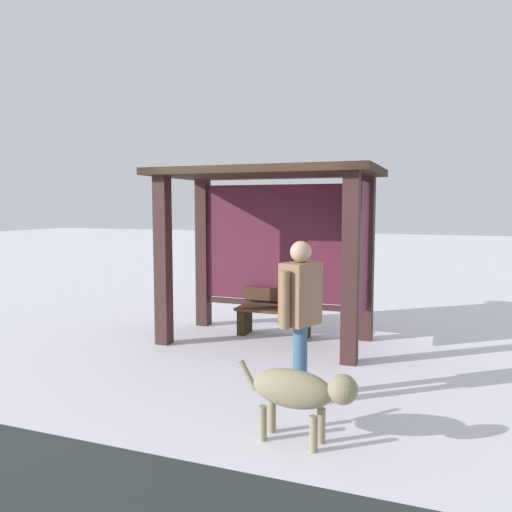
{
  "coord_description": "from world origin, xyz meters",
  "views": [
    {
      "loc": [
        2.5,
        -6.95,
        1.97
      ],
      "look_at": [
        -0.15,
        -0.03,
        1.25
      ],
      "focal_mm": 36.33,
      "sensor_mm": 36.0,
      "label": 1
    }
  ],
  "objects": [
    {
      "name": "person_walking",
      "position": [
        1.09,
        -2.04,
        0.94
      ],
      "size": [
        0.38,
        0.57,
        1.62
      ],
      "color": "#856246",
      "rests_on": "ground"
    },
    {
      "name": "bench_left_inside",
      "position": [
        0.0,
        0.36,
        0.32
      ],
      "size": [
        1.15,
        0.41,
        0.7
      ],
      "color": "#452B1A",
      "rests_on": "ground"
    },
    {
      "name": "bus_shelter",
      "position": [
        0.1,
        0.18,
        1.76
      ],
      "size": [
        3.14,
        1.75,
        2.49
      ],
      "color": "#38221F",
      "rests_on": "ground"
    },
    {
      "name": "ground_plane",
      "position": [
        0.0,
        0.0,
        0.0
      ],
      "size": [
        60.0,
        60.0,
        0.0
      ],
      "primitive_type": "plane",
      "color": "silver"
    },
    {
      "name": "dog",
      "position": [
        1.35,
        -2.95,
        0.45
      ],
      "size": [
        1.06,
        0.37,
        0.64
      ],
      "color": "gray",
      "rests_on": "ground"
    }
  ]
}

